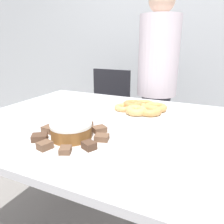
{
  "coord_description": "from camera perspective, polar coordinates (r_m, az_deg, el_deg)",
  "views": [
    {
      "loc": [
        0.45,
        -0.93,
        1.15
      ],
      "look_at": [
        0.02,
        -0.02,
        0.83
      ],
      "focal_mm": 35.0,
      "sensor_mm": 36.0,
      "label": 1
    }
  ],
  "objects": [
    {
      "name": "plate_donuts",
      "position": [
        1.26,
        7.45,
        0.23
      ],
      "size": [
        0.33,
        0.33,
        0.01
      ],
      "color": "white",
      "rests_on": "table"
    },
    {
      "name": "plate_cake",
      "position": [
        0.91,
        -10.45,
        -6.95
      ],
      "size": [
        0.34,
        0.34,
        0.01
      ],
      "color": "white",
      "rests_on": "table"
    },
    {
      "name": "person_standing",
      "position": [
        1.8,
        11.58,
        6.53
      ],
      "size": [
        0.31,
        0.31,
        1.54
      ],
      "color": "#383842",
      "rests_on": "ground_plane"
    },
    {
      "name": "lamington_2",
      "position": [
        0.98,
        -16.1,
        -4.34
      ],
      "size": [
        0.06,
        0.05,
        0.03
      ],
      "rotation": [
        0.0,
        0.0,
        3.05
      ],
      "color": "brown",
      "rests_on": "plate_cake"
    },
    {
      "name": "donut_1",
      "position": [
        1.33,
        8.37,
        2.03
      ],
      "size": [
        0.12,
        0.12,
        0.03
      ],
      "color": "tan",
      "rests_on": "plate_donuts"
    },
    {
      "name": "lamington_7",
      "position": [
        0.87,
        -2.69,
        -6.69
      ],
      "size": [
        0.06,
        0.06,
        0.02
      ],
      "rotation": [
        0.0,
        0.0,
        6.54
      ],
      "color": "brown",
      "rests_on": "plate_cake"
    },
    {
      "name": "office_chair_left",
      "position": [
        2.16,
        -1.84,
        -1.85
      ],
      "size": [
        0.45,
        0.45,
        0.9
      ],
      "rotation": [
        0.0,
        0.0,
        -0.02
      ],
      "color": "black",
      "rests_on": "ground_plane"
    },
    {
      "name": "lamington_6",
      "position": [
        0.8,
        -6.01,
        -8.68
      ],
      "size": [
        0.06,
        0.06,
        0.03
      ],
      "rotation": [
        0.0,
        0.0,
        5.85
      ],
      "color": "#513828",
      "rests_on": "plate_cake"
    },
    {
      "name": "lamington_1",
      "position": [
        1.02,
        -11.72,
        -3.34
      ],
      "size": [
        0.07,
        0.07,
        0.02
      ],
      "rotation": [
        0.0,
        0.0,
        2.36
      ],
      "color": "brown",
      "rests_on": "plate_cake"
    },
    {
      "name": "lamington_0",
      "position": [
        1.0,
        -6.92,
        -3.4
      ],
      "size": [
        0.06,
        0.06,
        0.02
      ],
      "rotation": [
        0.0,
        0.0,
        1.66
      ],
      "color": "brown",
      "rests_on": "plate_cake"
    },
    {
      "name": "donut_5",
      "position": [
        1.19,
        9.67,
        0.36
      ],
      "size": [
        0.13,
        0.13,
        0.04
      ],
      "color": "tan",
      "rests_on": "plate_donuts"
    },
    {
      "name": "table",
      "position": [
        1.13,
        -0.6,
        -6.78
      ],
      "size": [
        1.42,
        1.06,
        0.77
      ],
      "color": "silver",
      "rests_on": "ground_plane"
    },
    {
      "name": "lamington_8",
      "position": [
        0.94,
        -3.36,
        -4.54
      ],
      "size": [
        0.07,
        0.07,
        0.02
      ],
      "rotation": [
        0.0,
        0.0,
        7.24
      ],
      "color": "brown",
      "rests_on": "plate_cake"
    },
    {
      "name": "donut_4",
      "position": [
        1.18,
        6.32,
        0.36
      ],
      "size": [
        0.11,
        0.11,
        0.04
      ],
      "color": "#E5AD66",
      "rests_on": "plate_donuts"
    },
    {
      "name": "frosted_cake",
      "position": [
        0.89,
        -10.58,
        -4.78
      ],
      "size": [
        0.17,
        0.17,
        0.06
      ],
      "color": "brown",
      "rests_on": "plate_cake"
    },
    {
      "name": "lamington_5",
      "position": [
        0.79,
        -12.1,
        -9.68
      ],
      "size": [
        0.05,
        0.06,
        0.02
      ],
      "rotation": [
        0.0,
        0.0,
        5.15
      ],
      "color": "brown",
      "rests_on": "plate_cake"
    },
    {
      "name": "napkin",
      "position": [
        1.13,
        24.84,
        -3.52
      ],
      "size": [
        0.18,
        0.16,
        0.01
      ],
      "color": "white",
      "rests_on": "table"
    },
    {
      "name": "wall_back",
      "position": [
        2.6,
        16.1,
        20.22
      ],
      "size": [
        8.0,
        0.05,
        2.6
      ],
      "color": "#B2B7BC",
      "rests_on": "ground_plane"
    },
    {
      "name": "donut_0",
      "position": [
        1.25,
        7.49,
        1.16
      ],
      "size": [
        0.12,
        0.12,
        0.03
      ],
      "color": "#C68447",
      "rests_on": "plate_donuts"
    },
    {
      "name": "lamington_3",
      "position": [
        0.91,
        -18.41,
        -6.29
      ],
      "size": [
        0.08,
        0.07,
        0.02
      ],
      "rotation": [
        0.0,
        0.0,
        3.75
      ],
      "color": "#513828",
      "rests_on": "plate_cake"
    },
    {
      "name": "donut_3",
      "position": [
        1.25,
        3.23,
        1.18
      ],
      "size": [
        0.11,
        0.11,
        0.03
      ],
      "color": "#E5AD66",
      "rests_on": "plate_donuts"
    },
    {
      "name": "donut_2",
      "position": [
        1.3,
        5.47,
        1.94
      ],
      "size": [
        0.12,
        0.12,
        0.04
      ],
      "color": "#C68447",
      "rests_on": "plate_donuts"
    },
    {
      "name": "lamington_4",
      "position": [
        0.83,
        -17.16,
        -8.35
      ],
      "size": [
        0.05,
        0.06,
        0.03
      ],
      "rotation": [
        0.0,
        0.0,
        4.45
      ],
      "color": "brown",
      "rests_on": "plate_cake"
    },
    {
      "name": "donut_6",
      "position": [
        1.26,
        11.28,
        1.2
      ],
      "size": [
        0.13,
        0.13,
        0.04
      ],
      "color": "tan",
      "rests_on": "plate_donuts"
    }
  ]
}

